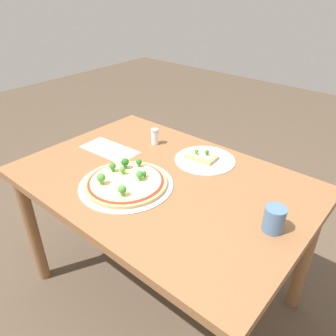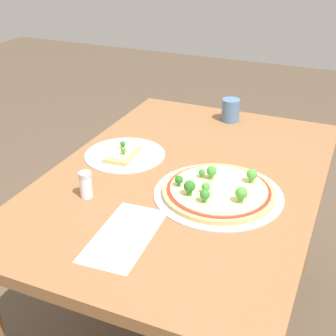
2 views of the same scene
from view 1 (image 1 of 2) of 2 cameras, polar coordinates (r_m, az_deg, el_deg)
ground_plane at (r=1.88m, az=-0.87°, el=-20.24°), size 8.00×8.00×0.00m
dining_table at (r=1.45m, az=-1.06°, el=-4.75°), size 1.25×0.85×0.71m
pizza_tray_whole at (r=1.36m, az=-7.37°, el=-2.46°), size 0.39×0.39×0.07m
pizza_tray_slice at (r=1.55m, az=6.19°, el=1.71°), size 0.28×0.28×0.05m
drinking_cup at (r=1.17m, az=18.01°, el=-8.47°), size 0.07×0.07×0.09m
condiment_shaker at (r=1.67m, az=-2.31°, el=5.50°), size 0.04×0.04×0.08m
paper_menu at (r=1.66m, az=-10.14°, el=3.17°), size 0.30×0.16×0.00m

